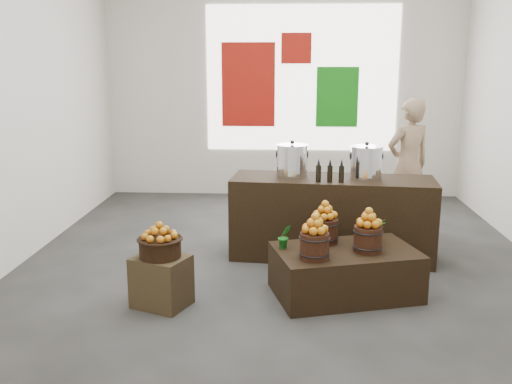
# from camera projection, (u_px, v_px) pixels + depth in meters

# --- Properties ---
(ground) EXTENTS (7.00, 7.00, 0.00)m
(ground) POSITION_uv_depth(u_px,v_px,m) (280.00, 262.00, 6.64)
(ground) COLOR #3E3E3B
(ground) RESTS_ON ground
(back_wall) EXTENTS (6.00, 0.04, 4.00)m
(back_wall) POSITION_uv_depth(u_px,v_px,m) (284.00, 79.00, 9.60)
(back_wall) COLOR silver
(back_wall) RESTS_ON ground
(back_opening) EXTENTS (3.20, 0.02, 2.40)m
(back_opening) POSITION_uv_depth(u_px,v_px,m) (302.00, 79.00, 9.56)
(back_opening) COLOR white
(back_opening) RESTS_ON back_wall
(deco_red_left) EXTENTS (0.90, 0.04, 1.40)m
(deco_red_left) POSITION_uv_depth(u_px,v_px,m) (248.00, 85.00, 9.63)
(deco_red_left) COLOR #9F150C
(deco_red_left) RESTS_ON back_wall
(deco_green_right) EXTENTS (0.70, 0.04, 1.00)m
(deco_green_right) POSITION_uv_depth(u_px,v_px,m) (337.00, 97.00, 9.59)
(deco_green_right) COLOR #137712
(deco_green_right) RESTS_ON back_wall
(deco_red_upper) EXTENTS (0.50, 0.04, 0.50)m
(deco_red_upper) POSITION_uv_depth(u_px,v_px,m) (296.00, 48.00, 9.45)
(deco_red_upper) COLOR #9F150C
(deco_red_upper) RESTS_ON back_wall
(crate) EXTENTS (0.61, 0.56, 0.49)m
(crate) POSITION_uv_depth(u_px,v_px,m) (161.00, 281.00, 5.43)
(crate) COLOR #4D3F23
(crate) RESTS_ON ground
(wicker_basket) EXTENTS (0.39, 0.39, 0.18)m
(wicker_basket) POSITION_uv_depth(u_px,v_px,m) (160.00, 248.00, 5.35)
(wicker_basket) COLOR black
(wicker_basket) RESTS_ON crate
(apples_in_basket) EXTENTS (0.31, 0.31, 0.16)m
(apples_in_basket) POSITION_uv_depth(u_px,v_px,m) (159.00, 230.00, 5.31)
(apples_in_basket) COLOR #9C0805
(apples_in_basket) RESTS_ON wicker_basket
(display_table) EXTENTS (1.55, 1.19, 0.48)m
(display_table) POSITION_uv_depth(u_px,v_px,m) (345.00, 272.00, 5.68)
(display_table) COLOR black
(display_table) RESTS_ON ground
(apple_bucket_front_left) EXTENTS (0.28, 0.28, 0.25)m
(apple_bucket_front_left) POSITION_uv_depth(u_px,v_px,m) (314.00, 246.00, 5.34)
(apple_bucket_front_left) COLOR #351A0E
(apple_bucket_front_left) RESTS_ON display_table
(apples_in_bucket_front_left) EXTENTS (0.21, 0.21, 0.18)m
(apples_in_bucket_front_left) POSITION_uv_depth(u_px,v_px,m) (315.00, 223.00, 5.29)
(apples_in_bucket_front_left) COLOR #9C0805
(apples_in_bucket_front_left) RESTS_ON apple_bucket_front_left
(apple_bucket_front_right) EXTENTS (0.28, 0.28, 0.25)m
(apple_bucket_front_right) POSITION_uv_depth(u_px,v_px,m) (368.00, 239.00, 5.54)
(apple_bucket_front_right) COLOR #351A0E
(apple_bucket_front_right) RESTS_ON display_table
(apples_in_bucket_front_right) EXTENTS (0.21, 0.21, 0.18)m
(apples_in_bucket_front_right) POSITION_uv_depth(u_px,v_px,m) (369.00, 217.00, 5.49)
(apples_in_bucket_front_right) COLOR #9C0805
(apples_in_bucket_front_right) RESTS_ON apple_bucket_front_right
(apple_bucket_rear) EXTENTS (0.28, 0.28, 0.25)m
(apple_bucket_rear) POSITION_uv_depth(u_px,v_px,m) (324.00, 231.00, 5.81)
(apple_bucket_rear) COLOR #351A0E
(apple_bucket_rear) RESTS_ON display_table
(apples_in_bucket_rear) EXTENTS (0.21, 0.21, 0.18)m
(apples_in_bucket_rear) POSITION_uv_depth(u_px,v_px,m) (325.00, 210.00, 5.76)
(apples_in_bucket_rear) COLOR #9C0805
(apples_in_bucket_rear) RESTS_ON apple_bucket_rear
(herb_garnish_right) EXTENTS (0.27, 0.25, 0.26)m
(herb_garnish_right) POSITION_uv_depth(u_px,v_px,m) (374.00, 230.00, 5.83)
(herb_garnish_right) COLOR #16691B
(herb_garnish_right) RESTS_ON display_table
(herb_garnish_left) EXTENTS (0.17, 0.15, 0.24)m
(herb_garnish_left) POSITION_uv_depth(u_px,v_px,m) (284.00, 236.00, 5.64)
(herb_garnish_left) COLOR #16691B
(herb_garnish_left) RESTS_ON display_table
(counter) EXTENTS (2.41, 0.96, 0.96)m
(counter) POSITION_uv_depth(u_px,v_px,m) (332.00, 218.00, 6.75)
(counter) COLOR black
(counter) RESTS_ON ground
(stock_pot_left) EXTENTS (0.36, 0.36, 0.36)m
(stock_pot_left) POSITION_uv_depth(u_px,v_px,m) (292.00, 162.00, 6.67)
(stock_pot_left) COLOR silver
(stock_pot_left) RESTS_ON counter
(stock_pot_center) EXTENTS (0.36, 0.36, 0.36)m
(stock_pot_center) POSITION_uv_depth(u_px,v_px,m) (366.00, 164.00, 6.55)
(stock_pot_center) COLOR silver
(stock_pot_center) RESTS_ON counter
(oil_cruets) EXTENTS (0.26, 0.09, 0.27)m
(oil_cruets) POSITION_uv_depth(u_px,v_px,m) (333.00, 171.00, 6.39)
(oil_cruets) COLOR black
(oil_cruets) RESTS_ON counter
(shopper) EXTENTS (0.78, 0.67, 1.82)m
(shopper) POSITION_uv_depth(u_px,v_px,m) (408.00, 165.00, 7.80)
(shopper) COLOR #907558
(shopper) RESTS_ON ground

